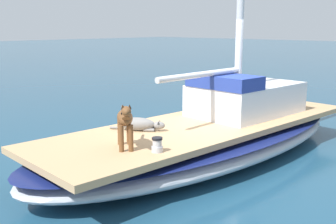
{
  "coord_description": "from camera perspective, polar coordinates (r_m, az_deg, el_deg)",
  "views": [
    {
      "loc": [
        4.49,
        -5.73,
        2.38
      ],
      "look_at": [
        0.0,
        -1.0,
        1.01
      ],
      "focal_mm": 43.91,
      "sensor_mm": 36.0,
      "label": 1
    }
  ],
  "objects": [
    {
      "name": "dog_brown",
      "position": [
        5.82,
        -5.98,
        -1.11
      ],
      "size": [
        0.8,
        0.63,
        0.7
      ],
      "color": "brown",
      "rests_on": "sailboat_main"
    },
    {
      "name": "deck_winch",
      "position": [
        5.72,
        -1.51,
        -4.63
      ],
      "size": [
        0.16,
        0.16,
        0.21
      ],
      "color": "#B7B7BC",
      "rests_on": "sailboat_main"
    },
    {
      "name": "ground_plane",
      "position": [
        7.66,
        5.19,
        -6.29
      ],
      "size": [
        120.0,
        120.0,
        0.0
      ],
      "primitive_type": "plane",
      "color": "navy"
    },
    {
      "name": "coiled_rope",
      "position": [
        7.2,
        -3.36,
        -1.81
      ],
      "size": [
        0.32,
        0.32,
        0.04
      ],
      "primitive_type": "torus",
      "color": "beige",
      "rests_on": "sailboat_main"
    },
    {
      "name": "dog_grey",
      "position": [
        6.89,
        -3.97,
        -1.7
      ],
      "size": [
        0.83,
        0.61,
        0.22
      ],
      "color": "gray",
      "rests_on": "sailboat_main"
    },
    {
      "name": "cabin_house",
      "position": [
        8.26,
        10.52,
        2.09
      ],
      "size": [
        1.53,
        2.3,
        0.84
      ],
      "color": "silver",
      "rests_on": "sailboat_main"
    },
    {
      "name": "sailboat_main",
      "position": [
        7.56,
        5.24,
        -3.88
      ],
      "size": [
        2.93,
        7.37,
        0.66
      ],
      "color": "#B2B7C1",
      "rests_on": "ground"
    }
  ]
}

